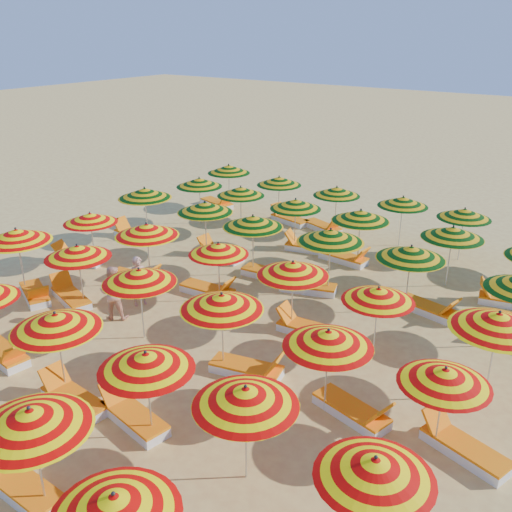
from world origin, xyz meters
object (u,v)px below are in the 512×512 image
at_px(umbrella_10, 246,397).
at_px(lounger_16, 308,329).
at_px(umbrella_21, 293,269).
at_px(lounger_18, 220,254).
at_px(umbrella_31, 241,191).
at_px(lounger_5, 4,354).
at_px(lounger_21, 428,308).
at_px(lounger_28, 323,227).
at_px(umbrella_32, 296,204).
at_px(lounger_14, 136,278).
at_px(umbrella_16, 328,339).
at_px(umbrella_24, 145,193).
at_px(umbrella_37, 279,181).
at_px(lounger_13, 78,259).
at_px(umbrella_30, 199,182).
at_px(umbrella_39, 403,202).
at_px(umbrella_18, 90,218).
at_px(lounger_17, 133,235).
at_px(lounger_25, 508,300).
at_px(umbrella_25, 205,207).
at_px(umbrella_36, 229,169).
at_px(lounger_6, 73,399).
at_px(lounger_27, 289,219).
at_px(lounger_24, 345,258).
at_px(beachgoer_a, 139,281).
at_px(umbrella_9, 146,361).
at_px(lounger_8, 35,294).
at_px(lounger_12, 463,448).
at_px(umbrella_4, 115,505).
at_px(umbrella_34, 453,233).
at_px(umbrella_13, 78,252).
at_px(lounger_15, 209,290).
at_px(umbrella_28, 411,253).
at_px(umbrella_3, 31,419).
at_px(lounger_11, 353,411).
at_px(umbrella_33, 361,216).
at_px(umbrella_22, 378,295).
at_px(lounger_9, 71,297).
at_px(lounger_19, 269,273).
at_px(lounger_20, 307,287).
at_px(umbrella_14, 139,276).
at_px(beachgoer_b, 113,293).
at_px(umbrella_15, 222,302).
at_px(umbrella_40, 464,214).
at_px(lounger_26, 217,203).
at_px(umbrella_8, 56,322).
at_px(umbrella_38, 337,191).

height_order(umbrella_10, lounger_16, umbrella_10).
xyz_separation_m(umbrella_21, lounger_18, (-4.71, 2.85, -1.62)).
bearing_deg(umbrella_31, lounger_5, -86.69).
distance_m(lounger_21, lounger_28, 7.36).
bearing_deg(umbrella_32, lounger_14, -115.96).
bearing_deg(umbrella_16, umbrella_24, 153.29).
distance_m(umbrella_37, lounger_13, 8.56).
distance_m(umbrella_30, umbrella_39, 8.02).
bearing_deg(umbrella_39, umbrella_18, -135.61).
bearing_deg(lounger_17, lounger_25, -165.45).
relative_size(umbrella_25, umbrella_36, 1.03).
xyz_separation_m(umbrella_18, umbrella_25, (2.64, 2.78, 0.13)).
height_order(lounger_6, lounger_27, same).
relative_size(umbrella_10, lounger_18, 1.19).
distance_m(lounger_5, lounger_14, 5.09).
xyz_separation_m(lounger_24, lounger_25, (5.40, -0.22, 0.00)).
bearing_deg(beachgoer_a, umbrella_9, -103.62).
bearing_deg(lounger_8, beachgoer_a, 52.77).
bearing_deg(umbrella_30, umbrella_10, -46.64).
bearing_deg(lounger_18, lounger_12, 156.54).
xyz_separation_m(umbrella_4, umbrella_24, (-10.17, 10.66, 0.16)).
relative_size(umbrella_25, umbrella_30, 0.92).
bearing_deg(umbrella_34, lounger_6, -113.53).
bearing_deg(lounger_16, umbrella_36, -46.40).
distance_m(umbrella_13, umbrella_16, 8.05).
height_order(lounger_15, lounger_27, same).
xyz_separation_m(umbrella_28, lounger_18, (-6.83, 0.08, -1.64)).
relative_size(umbrella_3, umbrella_32, 0.89).
bearing_deg(umbrella_21, lounger_5, -133.13).
relative_size(umbrella_24, umbrella_32, 0.99).
bearing_deg(umbrella_16, lounger_11, 12.46).
bearing_deg(lounger_12, umbrella_33, -34.48).
height_order(umbrella_13, umbrella_39, umbrella_13).
xyz_separation_m(umbrella_3, umbrella_34, (2.73, 12.75, -0.06)).
distance_m(umbrella_22, lounger_9, 9.03).
xyz_separation_m(lounger_9, lounger_19, (3.87, 4.79, 0.00)).
xyz_separation_m(lounger_14, lounger_20, (4.79, 2.53, 0.00)).
relative_size(umbrella_13, umbrella_22, 1.20).
height_order(lounger_16, lounger_21, same).
bearing_deg(lounger_18, umbrella_30, -36.47).
height_order(umbrella_14, beachgoer_b, umbrella_14).
height_order(umbrella_15, umbrella_37, umbrella_15).
relative_size(umbrella_21, umbrella_40, 0.89).
bearing_deg(lounger_26, lounger_19, -25.96).
distance_m(lounger_14, lounger_18, 3.25).
relative_size(umbrella_32, lounger_13, 1.28).
bearing_deg(umbrella_39, lounger_13, -136.79).
distance_m(umbrella_8, lounger_25, 12.48).
distance_m(umbrella_32, lounger_17, 6.41).
height_order(umbrella_24, umbrella_38, umbrella_24).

